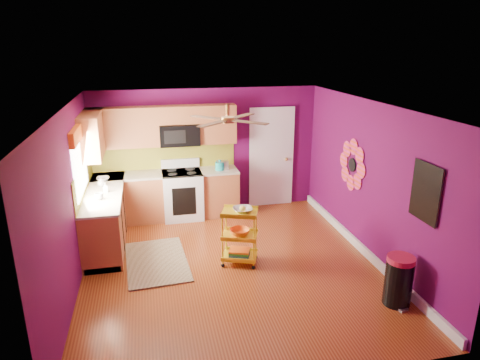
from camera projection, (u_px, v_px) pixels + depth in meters
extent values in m
plane|color=maroon|center=(232.00, 266.00, 6.70)|extent=(5.00, 5.00, 0.00)
cube|color=#560947|center=(207.00, 151.00, 8.63)|extent=(4.50, 0.04, 2.50)
cube|color=#560947|center=(283.00, 279.00, 3.99)|extent=(4.50, 0.04, 2.50)
cube|color=#560947|center=(70.00, 203.00, 5.85)|extent=(0.04, 5.00, 2.50)
cube|color=#560947|center=(370.00, 181.00, 6.77)|extent=(0.04, 5.00, 2.50)
cube|color=silver|center=(230.00, 106.00, 5.92)|extent=(4.50, 5.00, 0.04)
cube|color=white|center=(362.00, 248.00, 7.13)|extent=(0.05, 4.90, 0.14)
cube|color=brown|center=(106.00, 217.00, 7.41)|extent=(0.60, 2.30, 0.90)
cube|color=brown|center=(167.00, 196.00, 8.43)|extent=(2.80, 0.60, 0.90)
cube|color=beige|center=(103.00, 192.00, 7.27)|extent=(0.63, 2.30, 0.04)
cube|color=beige|center=(166.00, 173.00, 8.28)|extent=(2.80, 0.63, 0.04)
cube|color=black|center=(108.00, 238.00, 7.54)|extent=(0.54, 2.30, 0.10)
cube|color=black|center=(168.00, 215.00, 8.55)|extent=(2.80, 0.54, 0.10)
cube|color=white|center=(183.00, 195.00, 8.46)|extent=(0.76, 0.66, 0.92)
cube|color=black|center=(182.00, 173.00, 8.31)|extent=(0.76, 0.62, 0.03)
cube|color=white|center=(180.00, 163.00, 8.54)|extent=(0.76, 0.06, 0.18)
cube|color=black|center=(184.00, 201.00, 8.16)|extent=(0.45, 0.02, 0.55)
cube|color=brown|center=(123.00, 128.00, 7.98)|extent=(1.32, 0.33, 0.75)
cube|color=brown|center=(217.00, 124.00, 8.34)|extent=(0.72, 0.33, 0.75)
cube|color=brown|center=(178.00, 115.00, 8.13)|extent=(0.76, 0.33, 0.34)
cube|color=brown|center=(92.00, 134.00, 7.42)|extent=(0.33, 1.30, 0.75)
cube|color=black|center=(179.00, 135.00, 8.21)|extent=(0.76, 0.38, 0.40)
cube|color=olive|center=(164.00, 156.00, 8.47)|extent=(2.80, 0.01, 0.51)
cube|color=olive|center=(84.00, 178.00, 7.12)|extent=(0.01, 2.30, 0.51)
cube|color=white|center=(79.00, 162.00, 6.74)|extent=(0.03, 1.20, 1.00)
cube|color=orange|center=(78.00, 132.00, 6.60)|extent=(0.08, 1.35, 0.22)
cube|color=white|center=(271.00, 158.00, 8.95)|extent=(0.85, 0.04, 2.05)
cube|color=white|center=(271.00, 159.00, 8.94)|extent=(0.95, 0.02, 2.15)
sphere|color=#BF8C3F|center=(286.00, 159.00, 8.98)|extent=(0.07, 0.07, 0.07)
cylinder|color=black|center=(352.00, 165.00, 7.29)|extent=(0.01, 0.24, 0.24)
cube|color=teal|center=(426.00, 192.00, 5.37)|extent=(0.03, 0.52, 0.72)
cube|color=black|center=(425.00, 192.00, 5.37)|extent=(0.01, 0.56, 0.76)
cylinder|color=#BF8C3F|center=(228.00, 110.00, 6.13)|extent=(0.06, 0.06, 0.16)
cylinder|color=#BF8C3F|center=(228.00, 120.00, 6.18)|extent=(0.20, 0.20, 0.08)
cube|color=#4C2D19|center=(242.00, 116.00, 6.48)|extent=(0.47, 0.47, 0.01)
cube|color=#4C2D19|center=(207.00, 117.00, 6.37)|extent=(0.47, 0.47, 0.01)
cube|color=#4C2D19|center=(212.00, 124.00, 5.87)|extent=(0.47, 0.47, 0.01)
cube|color=#4C2D19|center=(250.00, 122.00, 5.98)|extent=(0.47, 0.47, 0.01)
cube|color=#312010|center=(157.00, 261.00, 6.83)|extent=(1.03, 1.58, 0.02)
cylinder|color=yellow|center=(222.00, 240.00, 6.54)|extent=(0.02, 0.02, 0.84)
cylinder|color=yellow|center=(254.00, 242.00, 6.48)|extent=(0.02, 0.02, 0.84)
cylinder|color=yellow|center=(226.00, 231.00, 6.86)|extent=(0.02, 0.02, 0.84)
cylinder|color=yellow|center=(256.00, 233.00, 6.80)|extent=(0.02, 0.02, 0.84)
sphere|color=black|center=(223.00, 265.00, 6.67)|extent=(0.06, 0.06, 0.06)
sphere|color=black|center=(253.00, 267.00, 6.61)|extent=(0.06, 0.06, 0.06)
sphere|color=black|center=(226.00, 255.00, 6.99)|extent=(0.06, 0.06, 0.06)
sphere|color=black|center=(256.00, 257.00, 6.93)|extent=(0.06, 0.06, 0.06)
cube|color=yellow|center=(239.00, 213.00, 6.54)|extent=(0.64, 0.55, 0.03)
cube|color=yellow|center=(239.00, 236.00, 6.66)|extent=(0.64, 0.55, 0.03)
cube|color=yellow|center=(240.00, 256.00, 6.77)|extent=(0.64, 0.55, 0.03)
imported|color=beige|center=(243.00, 210.00, 6.52)|extent=(0.38, 0.38, 0.07)
sphere|color=yellow|center=(243.00, 209.00, 6.52)|extent=(0.10, 0.10, 0.10)
imported|color=orange|center=(239.00, 232.00, 6.64)|extent=(0.39, 0.39, 0.10)
cube|color=navy|center=(240.00, 254.00, 6.76)|extent=(0.38, 0.33, 0.04)
cube|color=#267233|center=(240.00, 252.00, 6.75)|extent=(0.38, 0.33, 0.03)
cube|color=orange|center=(240.00, 250.00, 6.74)|extent=(0.38, 0.33, 0.03)
cylinder|color=black|center=(398.00, 283.00, 5.66)|extent=(0.45, 0.45, 0.62)
cylinder|color=#AA1836|center=(401.00, 259.00, 5.56)|extent=(0.36, 0.36, 0.07)
cube|color=beige|center=(403.00, 310.00, 5.59)|extent=(0.14, 0.09, 0.03)
cylinder|color=teal|center=(220.00, 166.00, 8.42)|extent=(0.18, 0.18, 0.16)
sphere|color=teal|center=(220.00, 161.00, 8.39)|extent=(0.06, 0.06, 0.06)
cube|color=beige|center=(223.00, 165.00, 8.46)|extent=(0.22, 0.15, 0.18)
imported|color=#EA3F72|center=(106.00, 188.00, 7.16)|extent=(0.08, 0.08, 0.17)
imported|color=white|center=(101.00, 182.00, 7.47)|extent=(0.12, 0.12, 0.16)
imported|color=white|center=(103.00, 179.00, 7.81)|extent=(0.23, 0.23, 0.06)
imported|color=white|center=(99.00, 196.00, 6.85)|extent=(0.13, 0.13, 0.10)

